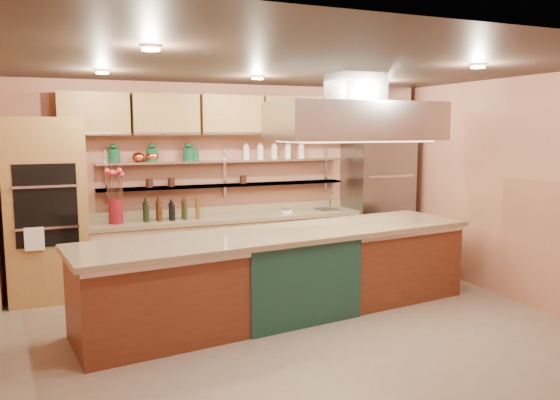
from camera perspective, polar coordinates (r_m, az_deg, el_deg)
name	(u,v)px	position (r m, az deg, el deg)	size (l,w,h in m)	color
floor	(297,331)	(6.06, 1.74, -13.52)	(6.00, 5.00, 0.02)	gray
ceiling	(298,65)	(5.70, 1.86, 13.90)	(6.00, 5.00, 0.02)	black
wall_back	(227,181)	(8.04, -5.52, 2.00)	(6.00, 0.04, 2.80)	#AC6C51
wall_front	(460,251)	(3.61, 18.32, -5.08)	(6.00, 0.04, 2.80)	#AC6C51
wall_right	(515,190)	(7.45, 23.34, 0.99)	(0.04, 5.00, 2.80)	#AC6C51
oven_stack	(47,210)	(7.41, -23.17, -0.98)	(0.95, 0.64, 2.30)	olive
refrigerator	(377,200)	(8.74, 10.13, 0.04)	(0.95, 0.72, 2.10)	slate
back_counter	(231,248)	(7.89, -5.15, -4.98)	(3.84, 0.64, 0.93)	tan
wall_shelf_lower	(227,185)	(7.91, -5.59, 1.54)	(3.60, 0.26, 0.03)	silver
wall_shelf_upper	(226,161)	(7.88, -5.62, 4.07)	(3.60, 0.26, 0.03)	silver
upper_cabinets	(230,115)	(7.84, -5.22, 8.81)	(4.60, 0.36, 0.55)	olive
range_hood	(355,121)	(6.60, 7.82, 8.16)	(2.00, 1.00, 0.45)	silver
ceiling_downlights	(290,70)	(5.88, 1.03, 13.41)	(4.00, 2.80, 0.02)	#FFE5A5
island	(285,273)	(6.42, 0.51, -7.63)	(4.70, 1.02, 0.98)	#5F2E1B
flower_vase	(116,211)	(7.42, -16.78, -1.13)	(0.18, 0.18, 0.33)	maroon
oil_bottle_cluster	(172,211)	(7.53, -11.23, -1.09)	(0.81, 0.23, 0.26)	black
kitchen_scale	(286,210)	(8.03, 0.61, -1.05)	(0.15, 0.11, 0.08)	silver
bar_faucet	(330,201)	(8.44, 5.21, -0.13)	(0.03, 0.03, 0.24)	white
copper_kettle	(138,157)	(7.61, -14.59, 4.36)	(0.17, 0.17, 0.13)	#D65A31
green_canister	(194,155)	(7.75, -8.97, 4.68)	(0.14, 0.14, 0.16)	#0E4424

